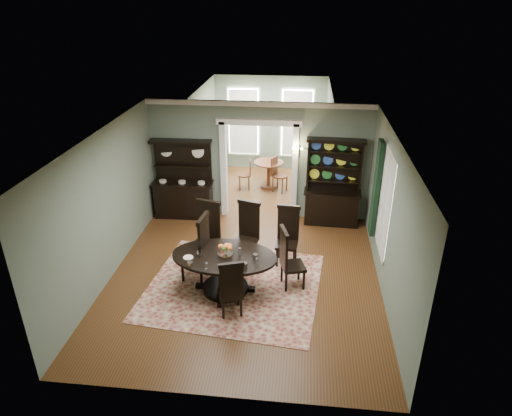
{
  "coord_description": "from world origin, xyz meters",
  "views": [
    {
      "loc": [
        1.08,
        -7.73,
        5.4
      ],
      "look_at": [
        0.18,
        0.6,
        1.35
      ],
      "focal_mm": 32.0,
      "sensor_mm": 36.0,
      "label": 1
    }
  ],
  "objects_px": {
    "sideboard": "(183,190)",
    "parlor_table": "(269,171)",
    "dining_table": "(225,266)",
    "welsh_dresser": "(332,194)"
  },
  "relations": [
    {
      "from": "parlor_table",
      "to": "welsh_dresser",
      "type": "bearing_deg",
      "value": -50.0
    },
    {
      "from": "dining_table",
      "to": "sideboard",
      "type": "bearing_deg",
      "value": 119.85
    },
    {
      "from": "dining_table",
      "to": "parlor_table",
      "type": "relative_size",
      "value": 2.41
    },
    {
      "from": "sideboard",
      "to": "parlor_table",
      "type": "bearing_deg",
      "value": 44.25
    },
    {
      "from": "sideboard",
      "to": "dining_table",
      "type": "bearing_deg",
      "value": -64.64
    },
    {
      "from": "sideboard",
      "to": "parlor_table",
      "type": "relative_size",
      "value": 2.34
    },
    {
      "from": "dining_table",
      "to": "parlor_table",
      "type": "height_order",
      "value": "parlor_table"
    },
    {
      "from": "dining_table",
      "to": "sideboard",
      "type": "distance_m",
      "value": 3.55
    },
    {
      "from": "sideboard",
      "to": "welsh_dresser",
      "type": "relative_size",
      "value": 0.93
    },
    {
      "from": "dining_table",
      "to": "parlor_table",
      "type": "xyz_separation_m",
      "value": [
        0.42,
        5.25,
        -0.03
      ]
    }
  ]
}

